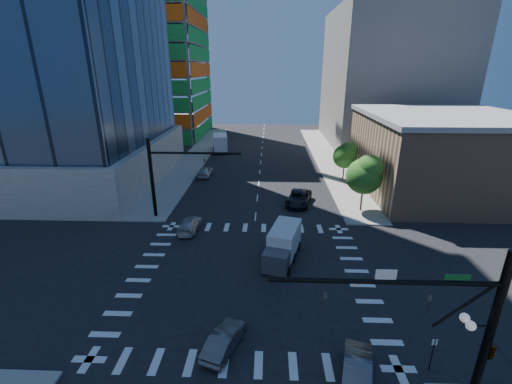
{
  "coord_description": "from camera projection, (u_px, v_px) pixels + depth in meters",
  "views": [
    {
      "loc": [
        1.43,
        -24.17,
        16.2
      ],
      "look_at": [
        0.21,
        8.0,
        4.46
      ],
      "focal_mm": 24.0,
      "sensor_mm": 36.0,
      "label": 1
    }
  ],
  "objects": [
    {
      "name": "commercial_building",
      "position": [
        443.0,
        153.0,
        46.24
      ],
      "size": [
        20.5,
        22.5,
        10.6
      ],
      "color": "#997558",
      "rests_on": "ground"
    },
    {
      "name": "signal_mast_se",
      "position": [
        470.0,
        332.0,
        15.4
      ],
      "size": [
        10.51,
        2.48,
        9.0
      ],
      "color": "black",
      "rests_on": "sidewalk_se"
    },
    {
      "name": "construction_building",
      "position": [
        146.0,
        29.0,
        78.98
      ],
      "size": [
        25.16,
        34.5,
        70.6
      ],
      "color": "slate",
      "rests_on": "ground"
    },
    {
      "name": "signal_mast_nw",
      "position": [
        165.0,
        171.0,
        37.57
      ],
      "size": [
        10.2,
        0.4,
        9.0
      ],
      "color": "black",
      "rests_on": "sidewalk_nw"
    },
    {
      "name": "box_truck_far",
      "position": [
        220.0,
        144.0,
        69.94
      ],
      "size": [
        3.89,
        7.13,
        3.55
      ],
      "rotation": [
        0.0,
        0.0,
        3.3
      ],
      "color": "black",
      "rests_on": "ground"
    },
    {
      "name": "car_nb_far",
      "position": [
        299.0,
        198.0,
        42.89
      ],
      "size": [
        3.97,
        6.26,
        1.61
      ],
      "primitive_type": "imported",
      "rotation": [
        0.0,
        0.0,
        -0.24
      ],
      "color": "black",
      "rests_on": "ground"
    },
    {
      "name": "no_parking_sign",
      "position": [
        433.0,
        351.0,
        18.99
      ],
      "size": [
        0.3,
        0.06,
        2.2
      ],
      "color": "black",
      "rests_on": "ground"
    },
    {
      "name": "tree_north",
      "position": [
        346.0,
        155.0,
        50.79
      ],
      "size": [
        3.54,
        3.52,
        5.78
      ],
      "color": "#382316",
      "rests_on": "sidewalk_ne"
    },
    {
      "name": "bg_building_ne",
      "position": [
        387.0,
        78.0,
        74.17
      ],
      "size": [
        24.0,
        30.0,
        28.0
      ],
      "primitive_type": "cube",
      "color": "slate",
      "rests_on": "ground"
    },
    {
      "name": "ground",
      "position": [
        250.0,
        276.0,
        28.29
      ],
      "size": [
        160.0,
        160.0,
        0.0
      ],
      "primitive_type": "plane",
      "color": "black",
      "rests_on": "ground"
    },
    {
      "name": "sidewalk_nw",
      "position": [
        197.0,
        156.0,
        66.27
      ],
      "size": [
        5.0,
        60.0,
        0.15
      ],
      "primitive_type": "cube",
      "color": "gray",
      "rests_on": "ground"
    },
    {
      "name": "car_sb_near",
      "position": [
        190.0,
        224.0,
        35.98
      ],
      "size": [
        2.02,
        4.71,
        1.35
      ],
      "primitive_type": "imported",
      "rotation": [
        0.0,
        0.0,
        3.11
      ],
      "color": "#B5B5B5",
      "rests_on": "ground"
    },
    {
      "name": "car_sb_mid",
      "position": [
        206.0,
        171.0,
        53.88
      ],
      "size": [
        2.01,
        4.73,
        1.59
      ],
      "primitive_type": "imported",
      "rotation": [
        0.0,
        0.0,
        3.11
      ],
      "color": "#ACADB4",
      "rests_on": "ground"
    },
    {
      "name": "car_sb_cross",
      "position": [
        224.0,
        340.0,
        20.74
      ],
      "size": [
        2.58,
        4.2,
        1.31
      ],
      "primitive_type": "imported",
      "rotation": [
        0.0,
        0.0,
        2.81
      ],
      "color": "#48494D",
      "rests_on": "ground"
    },
    {
      "name": "tree_south",
      "position": [
        366.0,
        174.0,
        39.29
      ],
      "size": [
        4.16,
        4.16,
        6.82
      ],
      "color": "#382316",
      "rests_on": "sidewalk_ne"
    },
    {
      "name": "box_truck_near",
      "position": [
        282.0,
        248.0,
        30.05
      ],
      "size": [
        3.74,
        5.97,
        2.91
      ],
      "rotation": [
        0.0,
        0.0,
        -0.27
      ],
      "color": "black",
      "rests_on": "ground"
    },
    {
      "name": "road_markings",
      "position": [
        250.0,
        276.0,
        28.29
      ],
      "size": [
        20.0,
        20.0,
        0.01
      ],
      "primitive_type": "cube",
      "color": "silver",
      "rests_on": "ground"
    },
    {
      "name": "car_nb_right",
      "position": [
        357.0,
        374.0,
        18.4
      ],
      "size": [
        2.56,
        4.54,
        1.42
      ],
      "primitive_type": "imported",
      "rotation": [
        0.0,
        0.0,
        -0.26
      ],
      "color": "#525157",
      "rests_on": "ground"
    },
    {
      "name": "sidewalk_ne",
      "position": [
        326.0,
        157.0,
        65.38
      ],
      "size": [
        5.0,
        60.0,
        0.15
      ],
      "primitive_type": "cube",
      "color": "gray",
      "rests_on": "ground"
    }
  ]
}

